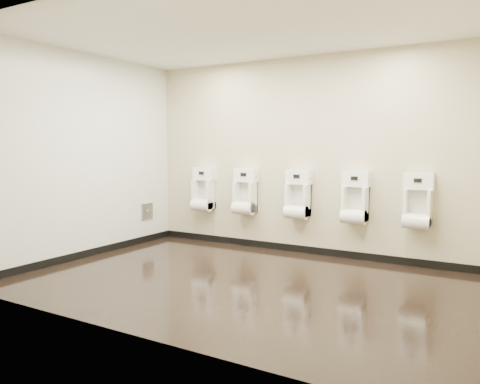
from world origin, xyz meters
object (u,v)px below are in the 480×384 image
(urinal_0, at_px, (203,192))
(urinal_1, at_px, (245,195))
(access_panel, at_px, (147,211))
(urinal_3, at_px, (355,201))
(urinal_2, at_px, (298,198))
(urinal_4, at_px, (418,205))

(urinal_0, height_order, urinal_1, same)
(access_panel, distance_m, urinal_3, 3.31)
(urinal_2, xyz_separation_m, urinal_4, (1.62, 0.00, 0.00))
(urinal_0, distance_m, urinal_3, 2.46)
(urinal_0, bearing_deg, urinal_4, 0.00)
(urinal_0, height_order, urinal_3, same)
(urinal_1, height_order, urinal_4, same)
(access_panel, height_order, urinal_4, urinal_4)
(access_panel, height_order, urinal_3, urinal_3)
(urinal_4, bearing_deg, urinal_2, 180.00)
(urinal_1, height_order, urinal_2, same)
(urinal_0, bearing_deg, urinal_2, 0.00)
(access_panel, distance_m, urinal_4, 4.10)
(urinal_0, height_order, urinal_4, same)
(urinal_1, distance_m, urinal_4, 2.48)
(access_panel, xyz_separation_m, urinal_3, (3.27, 0.43, 0.30))
(urinal_0, relative_size, urinal_4, 1.00)
(urinal_4, bearing_deg, access_panel, -173.98)
(urinal_3, bearing_deg, urinal_1, 180.00)
(access_panel, xyz_separation_m, urinal_0, (0.81, 0.43, 0.30))
(urinal_4, bearing_deg, urinal_0, 180.00)
(urinal_0, relative_size, urinal_3, 1.00)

